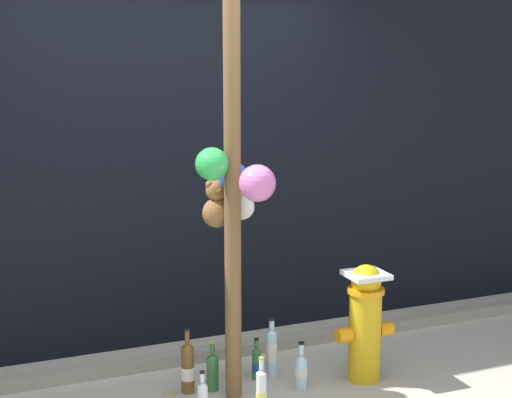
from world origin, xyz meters
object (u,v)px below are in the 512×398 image
object	(u,v)px
memorial_post	(232,128)
bottle_2	(232,353)
bottle_1	(203,397)
fire_hydrant	(365,320)
bottle_0	(261,392)
bottle_4	(188,368)
bottle_3	(256,363)
bottle_7	(272,351)
bottle_5	(212,371)
bottle_6	(301,370)

from	to	relation	value
memorial_post	bottle_2	xyz separation A→B (m)	(0.09, 0.27, -1.47)
memorial_post	bottle_1	world-z (taller)	memorial_post
memorial_post	bottle_2	distance (m)	1.50
memorial_post	fire_hydrant	distance (m)	1.50
memorial_post	fire_hydrant	xyz separation A→B (m)	(0.85, -0.09, -1.23)
bottle_0	bottle_4	size ratio (longest dim) A/B	0.85
bottle_3	fire_hydrant	bearing A→B (deg)	-22.64
memorial_post	bottle_7	size ratio (longest dim) A/B	7.79
bottle_3	bottle_7	bearing A→B (deg)	-3.91
bottle_2	bottle_5	distance (m)	0.23
bottle_5	bottle_6	size ratio (longest dim) A/B	1.06
bottle_6	bottle_0	bearing A→B (deg)	-147.72
bottle_1	bottle_2	xyz separation A→B (m)	(0.35, 0.44, 0.05)
bottle_0	bottle_4	world-z (taller)	bottle_4
bottle_1	bottle_6	world-z (taller)	bottle_6
memorial_post	bottle_5	xyz separation A→B (m)	(-0.09, 0.13, -1.50)
bottle_1	memorial_post	bearing A→B (deg)	33.57
bottle_5	bottle_7	bearing A→B (deg)	5.36
bottle_2	bottle_5	size ratio (longest dim) A/B	1.16
bottle_0	bottle_3	bearing A→B (deg)	70.53
fire_hydrant	bottle_1	world-z (taller)	fire_hydrant
bottle_3	bottle_6	world-z (taller)	bottle_6
fire_hydrant	bottle_1	size ratio (longest dim) A/B	2.81
bottle_6	bottle_5	bearing A→B (deg)	160.13
memorial_post	bottle_5	bearing A→B (deg)	125.04
bottle_3	bottle_7	size ratio (longest dim) A/B	0.69
bottle_4	bottle_6	distance (m)	0.70
bottle_1	bottle_4	xyz separation A→B (m)	(0.02, 0.33, 0.05)
bottle_0	bottle_5	bearing A→B (deg)	109.68
bottle_0	bottle_7	world-z (taller)	bottle_7
memorial_post	bottle_7	xyz separation A→B (m)	(0.32, 0.17, -1.46)
fire_hydrant	bottle_1	bearing A→B (deg)	-175.77
bottle_5	bottle_6	bearing A→B (deg)	-19.87
bottle_0	bottle_5	xyz separation A→B (m)	(-0.15, 0.42, -0.01)
bottle_1	bottle_6	bearing A→B (deg)	9.46
bottle_2	bottle_4	size ratio (longest dim) A/B	0.91
fire_hydrant	bottle_7	world-z (taller)	fire_hydrant
bottle_4	bottle_5	xyz separation A→B (m)	(0.15, -0.03, -0.03)
memorial_post	bottle_1	bearing A→B (deg)	-146.43
bottle_1	bottle_7	xyz separation A→B (m)	(0.58, 0.34, 0.06)
memorial_post	bottle_0	bearing A→B (deg)	-78.48
bottle_2	bottle_1	bearing A→B (deg)	-128.79
bottle_1	bottle_2	bearing A→B (deg)	51.21
bottle_0	bottle_2	xyz separation A→B (m)	(0.03, 0.55, 0.02)
fire_hydrant	bottle_6	world-z (taller)	fire_hydrant
memorial_post	bottle_7	world-z (taller)	memorial_post
fire_hydrant	bottle_0	size ratio (longest dim) A/B	2.18
bottle_5	bottle_6	xyz separation A→B (m)	(0.52, -0.19, -0.01)
fire_hydrant	bottle_2	distance (m)	0.87
memorial_post	bottle_2	bearing A→B (deg)	70.59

